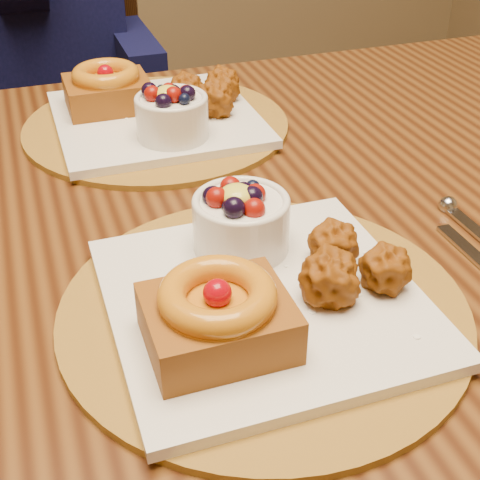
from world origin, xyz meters
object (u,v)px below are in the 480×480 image
dining_table (201,253)px  place_setting_far (154,111)px  place_setting_near (259,285)px  chair_far (38,117)px

dining_table → place_setting_far: place_setting_far is taller
place_setting_far → place_setting_near: bearing=-90.0°
place_setting_near → place_setting_far: same height
place_setting_near → place_setting_far: 0.43m
place_setting_near → place_setting_far: (0.00, 0.43, -0.00)m
dining_table → chair_far: chair_far is taller
place_setting_near → chair_far: size_ratio=0.39×
dining_table → place_setting_far: size_ratio=4.21×
place_setting_near → chair_far: 1.09m
dining_table → place_setting_near: size_ratio=4.21×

